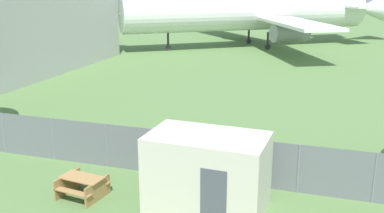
# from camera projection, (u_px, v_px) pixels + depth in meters

# --- Properties ---
(perimeter_fence) EXTENTS (56.07, 0.07, 1.85)m
(perimeter_fence) POSITION_uv_depth(u_px,v_px,m) (165.00, 153.00, 17.54)
(perimeter_fence) COLOR slate
(perimeter_fence) RESTS_ON ground
(airplane) EXTENTS (33.08, 26.39, 12.31)m
(airplane) POSITION_uv_depth(u_px,v_px,m) (251.00, 12.00, 50.30)
(airplane) COLOR white
(airplane) RESTS_ON ground
(portable_cabin) EXTENTS (3.99, 2.45, 2.59)m
(portable_cabin) POSITION_uv_depth(u_px,v_px,m) (207.00, 172.00, 14.87)
(portable_cabin) COLOR beige
(portable_cabin) RESTS_ON ground
(picnic_bench_near_cabin) EXTENTS (1.70, 1.59, 0.76)m
(picnic_bench_near_cabin) POSITION_uv_depth(u_px,v_px,m) (82.00, 185.00, 15.85)
(picnic_bench_near_cabin) COLOR #A37A47
(picnic_bench_near_cabin) RESTS_ON ground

